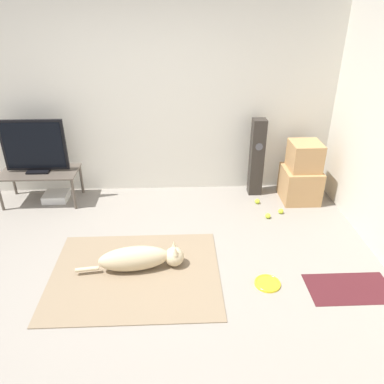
{
  "coord_description": "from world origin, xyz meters",
  "views": [
    {
      "loc": [
        0.48,
        -2.76,
        2.45
      ],
      "look_at": [
        0.64,
        1.05,
        0.45
      ],
      "focal_mm": 35.0,
      "sensor_mm": 36.0,
      "label": 1
    }
  ],
  "objects": [
    {
      "name": "ground_plane",
      "position": [
        0.0,
        0.0,
        0.0
      ],
      "size": [
        12.0,
        12.0,
        0.0
      ],
      "primitive_type": "plane",
      "color": "gray"
    },
    {
      "name": "wall_back",
      "position": [
        0.0,
        2.1,
        1.27
      ],
      "size": [
        8.0,
        0.06,
        2.55
      ],
      "color": "beige",
      "rests_on": "ground_plane"
    },
    {
      "name": "tennis_ball_by_boxes",
      "position": [
        1.54,
        1.55,
        0.03
      ],
      "size": [
        0.07,
        0.07,
        0.07
      ],
      "color": "#C6E033",
      "rests_on": "ground_plane"
    },
    {
      "name": "tv_stand",
      "position": [
        -1.31,
        1.74,
        0.39
      ],
      "size": [
        0.98,
        0.5,
        0.44
      ],
      "color": "brown",
      "rests_on": "ground_plane"
    },
    {
      "name": "tv",
      "position": [
        -1.31,
        1.74,
        0.77
      ],
      "size": [
        0.79,
        0.2,
        0.69
      ],
      "color": "black",
      "rests_on": "tv_stand"
    },
    {
      "name": "frisbee",
      "position": [
        1.32,
        -0.03,
        0.01
      ],
      "size": [
        0.25,
        0.25,
        0.03
      ],
      "color": "yellow",
      "rests_on": "ground_plane"
    },
    {
      "name": "game_console",
      "position": [
        -1.17,
        1.77,
        0.05
      ],
      "size": [
        0.32,
        0.29,
        0.1
      ],
      "color": "white",
      "rests_on": "ground_plane"
    },
    {
      "name": "area_rug",
      "position": [
        0.04,
        0.18,
        0.01
      ],
      "size": [
        1.67,
        1.33,
        0.01
      ],
      "color": "#847056",
      "rests_on": "ground_plane"
    },
    {
      "name": "floor_speaker",
      "position": [
        1.55,
        1.86,
        0.53
      ],
      "size": [
        0.18,
        0.18,
        1.06
      ],
      "color": "#2D2823",
      "rests_on": "ground_plane"
    },
    {
      "name": "cardboard_box_lower",
      "position": [
        2.12,
        1.65,
        0.22
      ],
      "size": [
        0.47,
        0.49,
        0.45
      ],
      "color": "tan",
      "rests_on": "ground_plane"
    },
    {
      "name": "cardboard_box_upper",
      "position": [
        2.13,
        1.65,
        0.63
      ],
      "size": [
        0.39,
        0.4,
        0.36
      ],
      "color": "tan",
      "rests_on": "cardboard_box_lower"
    },
    {
      "name": "tennis_ball_near_speaker",
      "position": [
        1.78,
        1.28,
        0.03
      ],
      "size": [
        0.07,
        0.07,
        0.07
      ],
      "color": "#C6E033",
      "rests_on": "ground_plane"
    },
    {
      "name": "tennis_ball_loose_on_carpet",
      "position": [
        1.59,
        1.17,
        0.03
      ],
      "size": [
        0.07,
        0.07,
        0.07
      ],
      "color": "#C6E033",
      "rests_on": "ground_plane"
    },
    {
      "name": "door_mat",
      "position": [
        2.09,
        -0.12,
        0.0
      ],
      "size": [
        0.8,
        0.44,
        0.01
      ],
      "color": "#47191E",
      "rests_on": "ground_plane"
    },
    {
      "name": "dog",
      "position": [
        0.1,
        0.25,
        0.14
      ],
      "size": [
        1.07,
        0.3,
        0.26
      ],
      "color": "beige",
      "rests_on": "area_rug"
    }
  ]
}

